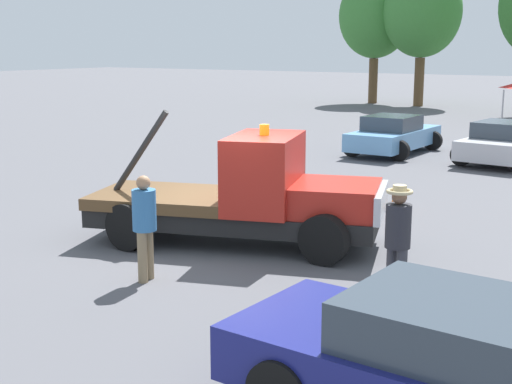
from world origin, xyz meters
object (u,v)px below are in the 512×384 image
object	(u,v)px
parked_car_skyblue	(394,135)
tree_right	(422,12)
person_at_hood	(145,221)
traffic_cone	(397,200)
parked_car_silver	(507,143)
foreground_car	(486,376)
tow_truck	(251,198)
tree_center	(375,16)
person_near_truck	(398,233)

from	to	relation	value
parked_car_skyblue	tree_right	xyz separation A→B (m)	(-6.06, 19.41, 5.02)
person_at_hood	traffic_cone	distance (m)	7.04
parked_car_silver	traffic_cone	size ratio (longest dim) A/B	8.12
foreground_car	tree_right	distance (m)	39.15
tow_truck	person_at_hood	bearing A→B (deg)	-113.84
parked_car_skyblue	tree_center	xyz separation A→B (m)	(-9.36, 20.03, 4.86)
person_near_truck	traffic_cone	world-z (taller)	person_near_truck
tree_right	tree_center	bearing A→B (deg)	169.38
tree_right	traffic_cone	world-z (taller)	tree_right
tow_truck	traffic_cone	world-z (taller)	tow_truck
foreground_car	tow_truck	bearing A→B (deg)	144.41
tow_truck	parked_car_skyblue	bearing A→B (deg)	81.31
person_at_hood	tree_right	world-z (taller)	tree_right
parked_car_skyblue	tree_right	world-z (taller)	tree_right
person_near_truck	tree_center	size ratio (longest dim) A/B	0.21
parked_car_skyblue	person_at_hood	bearing A→B (deg)	-171.41
tree_right	traffic_cone	distance (m)	29.70
person_near_truck	parked_car_silver	xyz separation A→B (m)	(-1.69, 13.80, -0.38)
foreground_car	parked_car_silver	distance (m)	17.36
parked_car_silver	tree_right	size ratio (longest dim) A/B	0.53
foreground_car	traffic_cone	xyz separation A→B (m)	(-4.28, 8.70, -0.40)
tree_center	parked_car_skyblue	bearing A→B (deg)	-64.95
tow_truck	tree_center	distance (m)	34.67
tree_right	traffic_cone	bearing A→B (deg)	-71.20
parked_car_silver	traffic_cone	distance (m)	8.26
parked_car_silver	traffic_cone	xyz separation A→B (m)	(-0.48, -8.24, -0.39)
tree_right	person_at_hood	bearing A→B (deg)	-77.18
tree_right	parked_car_silver	bearing A→B (deg)	-63.00
tow_truck	tree_right	size ratio (longest dim) A/B	0.69
foreground_car	person_near_truck	xyz separation A→B (m)	(-2.11, 3.13, 0.38)
person_near_truck	tree_center	distance (m)	37.22
person_near_truck	traffic_cone	size ratio (longest dim) A/B	3.17
traffic_cone	parked_car_skyblue	bearing A→B (deg)	112.13
person_at_hood	parked_car_skyblue	world-z (taller)	person_at_hood
person_near_truck	person_at_hood	xyz separation A→B (m)	(-3.73, -1.26, -0.04)
parked_car_silver	tree_right	distance (m)	22.35
tow_truck	person_at_hood	distance (m)	2.70
person_near_truck	tree_center	world-z (taller)	tree_center
tow_truck	person_near_truck	bearing A→B (deg)	-40.40
person_at_hood	foreground_car	bearing A→B (deg)	149.55
parked_car_silver	traffic_cone	world-z (taller)	parked_car_silver
parked_car_skyblue	tree_center	bearing A→B (deg)	26.89
traffic_cone	tow_truck	bearing A→B (deg)	-107.34
person_at_hood	parked_car_skyblue	bearing A→B (deg)	-95.96
person_near_truck	person_at_hood	distance (m)	3.94
tow_truck	person_at_hood	size ratio (longest dim) A/B	3.40
person_at_hood	tree_right	bearing A→B (deg)	-89.89
person_near_truck	parked_car_skyblue	size ratio (longest dim) A/B	0.39
tree_right	tow_truck	bearing A→B (deg)	-75.68
tow_truck	traffic_cone	distance (m)	4.39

